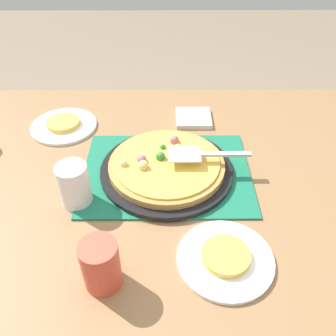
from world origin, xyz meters
TOP-DOWN VIEW (x-y plane):
  - ground_plane at (0.00, 0.00)m, footprint 8.00×8.00m
  - dining_table at (0.00, 0.00)m, footprint 1.40×1.00m
  - placemat at (0.00, 0.00)m, footprint 0.48×0.36m
  - pizza_pan at (0.00, 0.00)m, footprint 0.38×0.38m
  - pizza at (0.00, -0.00)m, footprint 0.33×0.33m
  - plate_near_left at (-0.13, 0.30)m, footprint 0.22×0.22m
  - plate_far_right at (0.35, -0.24)m, footprint 0.22×0.22m
  - served_slice_left at (-0.13, 0.30)m, footprint 0.11×0.11m
  - served_slice_right at (0.35, -0.24)m, footprint 0.11×0.11m
  - cup_far at (0.24, 0.11)m, footprint 0.08×0.08m
  - cup_corner at (0.14, 0.35)m, footprint 0.08×0.08m
  - pizza_server at (-0.10, 0.00)m, footprint 0.23×0.07m
  - napkin_stack at (-0.09, -0.28)m, footprint 0.12×0.12m

SIDE VIEW (x-z plane):
  - ground_plane at x=0.00m, z-range 0.00..0.00m
  - dining_table at x=0.00m, z-range 0.27..1.02m
  - placemat at x=0.00m, z-range 0.75..0.76m
  - plate_near_left at x=-0.13m, z-range 0.75..0.76m
  - plate_far_right at x=0.35m, z-range 0.75..0.76m
  - napkin_stack at x=-0.09m, z-range 0.75..0.77m
  - pizza_pan at x=0.00m, z-range 0.76..0.77m
  - served_slice_left at x=-0.13m, z-range 0.76..0.78m
  - served_slice_right at x=0.35m, z-range 0.76..0.78m
  - pizza at x=0.00m, z-range 0.76..0.81m
  - cup_far at x=0.24m, z-range 0.75..0.87m
  - cup_corner at x=0.14m, z-range 0.75..0.87m
  - pizza_server at x=-0.10m, z-range 0.82..0.82m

